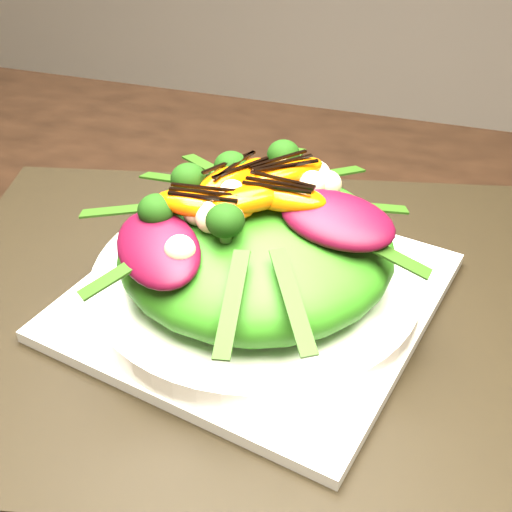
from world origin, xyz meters
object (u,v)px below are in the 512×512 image
(dining_table, at_px, (15,329))
(salad_bowl, at_px, (256,281))
(placemat, at_px, (256,302))
(lettuce_mound, at_px, (256,247))
(plate_base, at_px, (256,295))
(orange_segment, at_px, (253,181))

(dining_table, xyz_separation_m, salad_bowl, (0.18, 0.07, 0.04))
(dining_table, bearing_deg, salad_bowl, 19.57)
(dining_table, distance_m, salad_bowl, 0.20)
(placemat, height_order, lettuce_mound, lettuce_mound)
(salad_bowl, bearing_deg, placemat, 0.00)
(dining_table, distance_m, plate_base, 0.20)
(placemat, xyz_separation_m, lettuce_mound, (0.00, 0.00, 0.05))
(placemat, relative_size, lettuce_mound, 2.53)
(dining_table, height_order, plate_base, dining_table)
(dining_table, bearing_deg, lettuce_mound, 19.57)
(dining_table, distance_m, placemat, 0.20)
(orange_segment, bearing_deg, salad_bowl, -67.54)
(placemat, xyz_separation_m, orange_segment, (-0.01, 0.02, 0.10))
(dining_table, bearing_deg, placemat, 19.57)
(dining_table, height_order, lettuce_mound, dining_table)
(dining_table, xyz_separation_m, placemat, (0.18, 0.07, 0.02))
(salad_bowl, xyz_separation_m, lettuce_mound, (0.00, 0.00, 0.03))
(placemat, height_order, orange_segment, orange_segment)
(plate_base, xyz_separation_m, lettuce_mound, (0.00, 0.00, 0.05))
(lettuce_mound, relative_size, orange_segment, 2.99)
(dining_table, bearing_deg, plate_base, 19.57)
(orange_segment, bearing_deg, dining_table, -153.70)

